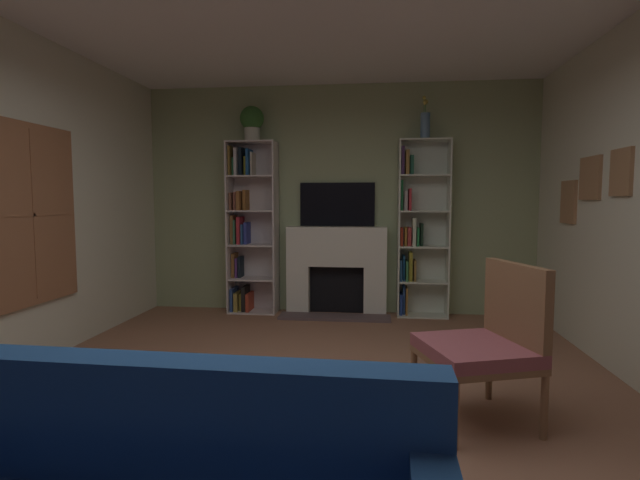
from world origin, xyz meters
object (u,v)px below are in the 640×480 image
bookshelf_left (248,228)px  armchair (488,341)px  vase_with_flowers (425,124)px  fireplace (337,268)px  tv (337,204)px  bookshelf_right (417,231)px  potted_plant (252,121)px

bookshelf_left → armchair: bearing=-50.6°
vase_with_flowers → armchair: vase_with_flowers is taller
fireplace → armchair: size_ratio=1.32×
tv → bookshelf_right: (0.96, -0.08, -0.31)m
tv → bookshelf_left: (-1.09, -0.10, -0.29)m
bookshelf_left → bookshelf_right: 2.06m
bookshelf_left → vase_with_flowers: (2.12, -0.03, 1.22)m
tv → armchair: (1.17, -2.85, -0.82)m
potted_plant → armchair: size_ratio=0.43×
bookshelf_left → armchair: size_ratio=2.10×
vase_with_flowers → armchair: size_ratio=0.50×
vase_with_flowers → potted_plant: bearing=180.0°
tv → bookshelf_right: size_ratio=0.44×
bookshelf_left → bookshelf_right: (2.06, 0.02, -0.02)m
fireplace → bookshelf_left: 1.19m
fireplace → armchair: bearing=-67.1°
bookshelf_right → potted_plant: (-1.99, -0.04, 1.31)m
tv → bookshelf_right: bookshelf_right is taller
tv → armchair: tv is taller
bookshelf_right → tv: bearing=175.5°
fireplace → tv: 0.77m
fireplace → potted_plant: size_ratio=3.09×
fireplace → bookshelf_right: 1.07m
bookshelf_right → potted_plant: bearing=-178.7°
fireplace → potted_plant: bearing=-178.3°
tv → armchair: bearing=-67.7°
fireplace → vase_with_flowers: vase_with_flowers is taller
bookshelf_right → fireplace: bearing=-179.2°
bookshelf_left → bookshelf_right: same height
tv → armchair: size_ratio=0.92×
bookshelf_left → vase_with_flowers: size_ratio=4.21×
bookshelf_right → armchair: bookshelf_right is taller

